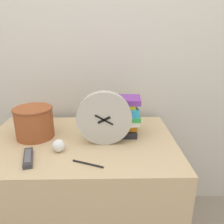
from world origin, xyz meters
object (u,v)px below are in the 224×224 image
object	(u,v)px
book_stack	(117,115)
tv_remote	(28,158)
pen	(88,164)
desk_clock	(104,119)
basket	(34,121)
crumpled_paper_ball	(59,146)

from	to	relation	value
book_stack	tv_remote	xyz separation A→B (m)	(-0.41, -0.27, -0.10)
pen	desk_clock	bearing A→B (deg)	70.37
desk_clock	basket	size ratio (longest dim) A/B	1.32
desk_clock	pen	size ratio (longest dim) A/B	1.98
pen	crumpled_paper_ball	bearing A→B (deg)	141.77
book_stack	crumpled_paper_ball	distance (m)	0.35
book_stack	crumpled_paper_ball	bearing A→B (deg)	-145.76
book_stack	pen	world-z (taller)	book_stack
desk_clock	crumpled_paper_ball	distance (m)	0.25
tv_remote	pen	size ratio (longest dim) A/B	1.16
desk_clock	pen	bearing A→B (deg)	-109.63
crumpled_paper_ball	desk_clock	bearing A→B (deg)	19.41
desk_clock	pen	xyz separation A→B (m)	(-0.07, -0.19, -0.13)
basket	tv_remote	world-z (taller)	basket
desk_clock	pen	world-z (taller)	desk_clock
crumpled_paper_ball	pen	distance (m)	0.19
tv_remote	crumpled_paper_ball	world-z (taller)	crumpled_paper_ball
desk_clock	crumpled_paper_ball	bearing A→B (deg)	-160.59
book_stack	basket	bearing A→B (deg)	-175.73
basket	crumpled_paper_ball	distance (m)	0.23
pen	basket	bearing A→B (deg)	137.85
book_stack	crumpled_paper_ball	size ratio (longest dim) A/B	4.14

